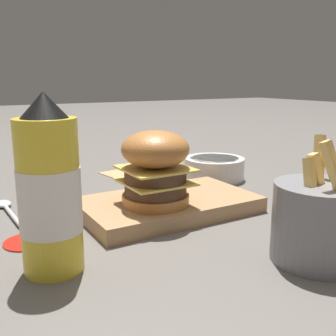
% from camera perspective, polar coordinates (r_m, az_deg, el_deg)
% --- Properties ---
extents(ground_plane, '(6.00, 6.00, 0.00)m').
position_cam_1_polar(ground_plane, '(0.64, 1.47, -6.77)').
color(ground_plane, '#5B5651').
extents(serving_board, '(0.28, 0.17, 0.02)m').
position_cam_1_polar(serving_board, '(0.65, 0.00, -5.37)').
color(serving_board, '#A37A51').
rests_on(serving_board, ground_plane).
extents(burger, '(0.10, 0.10, 0.12)m').
position_cam_1_polar(burger, '(0.60, -1.77, 0.08)').
color(burger, '#AD6B33').
rests_on(burger, serving_board).
extents(ketchup_bottle, '(0.07, 0.07, 0.20)m').
position_cam_1_polar(ketchup_bottle, '(0.46, -16.80, -3.43)').
color(ketchup_bottle, yellow).
rests_on(ketchup_bottle, ground_plane).
extents(fries_basket, '(0.11, 0.11, 0.15)m').
position_cam_1_polar(fries_basket, '(0.51, 21.06, -7.19)').
color(fries_basket, slate).
rests_on(fries_basket, ground_plane).
extents(side_bowl, '(0.13, 0.13, 0.05)m').
position_cam_1_polar(side_bowl, '(0.87, 6.73, 0.05)').
color(side_bowl, silver).
rests_on(side_bowl, ground_plane).
extents(spoon, '(0.03, 0.14, 0.01)m').
position_cam_1_polar(spoon, '(0.71, -22.40, -5.34)').
color(spoon, silver).
rests_on(spoon, ground_plane).
extents(ketchup_puddle, '(0.06, 0.06, 0.00)m').
position_cam_1_polar(ketchup_puddle, '(0.57, -19.68, -9.96)').
color(ketchup_puddle, '#B21E14').
rests_on(ketchup_puddle, ground_plane).
extents(parchment_square, '(0.16, 0.16, 0.00)m').
position_cam_1_polar(parchment_square, '(0.91, -3.99, -0.79)').
color(parchment_square, tan).
rests_on(parchment_square, ground_plane).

